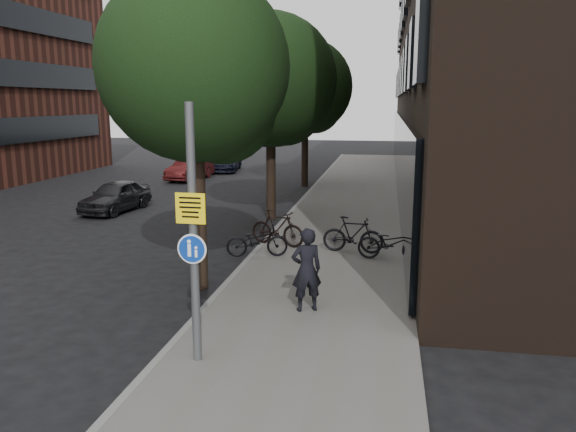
% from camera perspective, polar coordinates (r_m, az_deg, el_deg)
% --- Properties ---
extents(ground, '(120.00, 120.00, 0.00)m').
position_cam_1_polar(ground, '(9.44, -2.32, -16.92)').
color(ground, black).
rests_on(ground, ground).
extents(sidewalk, '(4.50, 60.00, 0.12)m').
position_cam_1_polar(sidewalk, '(18.70, 4.99, -2.26)').
color(sidewalk, '#5E5C57').
rests_on(sidewalk, ground).
extents(curb_edge, '(0.15, 60.00, 0.13)m').
position_cam_1_polar(curb_edge, '(19.02, -1.78, -1.97)').
color(curb_edge, slate).
rests_on(curb_edge, ground).
extents(building_right_dark_brick, '(12.00, 40.00, 18.00)m').
position_cam_1_polar(building_right_dark_brick, '(31.17, 23.68, 18.88)').
color(building_right_dark_brick, black).
rests_on(building_right_dark_brick, ground).
extents(street_tree_near, '(4.40, 4.40, 7.50)m').
position_cam_1_polar(street_tree_near, '(13.48, -9.00, 13.98)').
color(street_tree_near, black).
rests_on(street_tree_near, ground).
extents(street_tree_mid, '(5.00, 5.00, 7.80)m').
position_cam_1_polar(street_tree_mid, '(21.69, -1.53, 13.12)').
color(street_tree_mid, black).
rests_on(street_tree_mid, ground).
extents(street_tree_far, '(5.00, 5.00, 7.80)m').
position_cam_1_polar(street_tree_far, '(30.56, 1.94, 12.64)').
color(street_tree_far, black).
rests_on(street_tree_far, ground).
extents(signpost, '(0.51, 0.15, 4.38)m').
position_cam_1_polar(signpost, '(9.42, -9.59, -1.92)').
color(signpost, '#595B5E').
rests_on(signpost, sidewalk).
extents(pedestrian, '(0.78, 0.66, 1.80)m').
position_cam_1_polar(pedestrian, '(11.89, 1.89, -5.47)').
color(pedestrian, black).
rests_on(pedestrian, sidewalk).
extents(parked_bike_facade_near, '(1.96, 0.90, 0.99)m').
position_cam_1_polar(parked_bike_facade_near, '(16.00, 10.45, -2.72)').
color(parked_bike_facade_near, black).
rests_on(parked_bike_facade_near, sidewalk).
extents(parked_bike_facade_far, '(1.83, 0.65, 1.08)m').
position_cam_1_polar(parked_bike_facade_far, '(16.65, 6.62, -1.89)').
color(parked_bike_facade_far, black).
rests_on(parked_bike_facade_far, sidewalk).
extents(parked_bike_curb_near, '(1.86, 1.05, 0.92)m').
position_cam_1_polar(parked_bike_curb_near, '(16.15, -3.17, -2.54)').
color(parked_bike_curb_near, black).
rests_on(parked_bike_curb_near, sidewalk).
extents(parked_bike_curb_far, '(1.92, 1.12, 1.11)m').
position_cam_1_polar(parked_bike_curb_far, '(17.35, -1.09, -1.21)').
color(parked_bike_curb_far, black).
rests_on(parked_bike_curb_far, sidewalk).
extents(parked_car_near, '(1.92, 3.95, 1.30)m').
position_cam_1_polar(parked_car_near, '(24.51, -17.11, 1.95)').
color(parked_car_near, black).
rests_on(parked_car_near, ground).
extents(parked_car_mid, '(1.88, 4.08, 1.29)m').
position_cam_1_polar(parked_car_mid, '(33.60, -9.95, 4.74)').
color(parked_car_mid, '#591919').
rests_on(parked_car_mid, ground).
extents(parked_car_far, '(2.42, 4.69, 1.30)m').
position_cam_1_polar(parked_car_far, '(37.80, -6.39, 5.58)').
color(parked_car_far, black).
rests_on(parked_car_far, ground).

